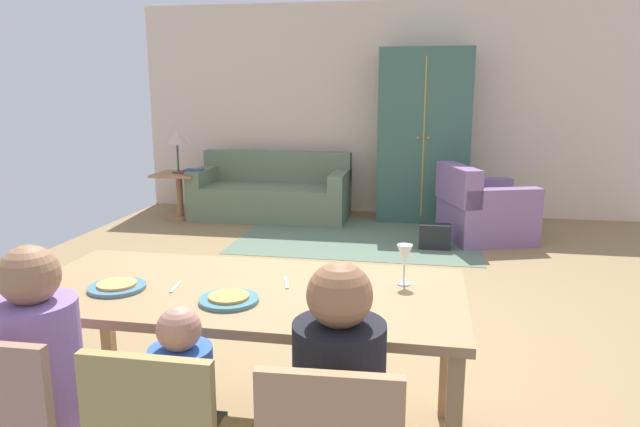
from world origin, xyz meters
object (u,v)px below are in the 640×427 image
plate_near_man (117,287)px  armchair (482,211)px  side_table (179,189)px  plate_near_child (229,300)px  person_man (49,400)px  dining_table (243,302)px  book_upper (194,170)px  handbag (435,236)px  couch (272,194)px  book_lower (189,172)px  wine_glass (405,256)px  armoire (424,136)px  table_lamp (177,139)px

plate_near_man → armchair: 4.64m
side_table → plate_near_man: bearing=-69.1°
plate_near_child → person_man: size_ratio=0.23×
plate_near_child → dining_table: bearing=90.0°
plate_near_child → book_upper: 5.09m
side_table → handbag: bearing=-15.8°
couch → book_lower: size_ratio=8.88×
wine_glass → book_upper: 5.11m
armoire → handbag: (0.16, -1.38, -0.92)m
dining_table → person_man: (-0.54, -0.64, -0.18)m
plate_near_child → side_table: size_ratio=0.43×
person_man → wine_glass: bearing=33.3°
wine_glass → book_lower: 5.18m
dining_table → table_lamp: 5.05m
person_man → side_table: (-1.76, 5.13, -0.14)m
wine_glass → table_lamp: table_lamp is taller
handbag → table_lamp: bearing=164.2°
armoire → book_upper: size_ratio=9.55×
armchair → table_lamp: table_lamp is taller
book_lower → handbag: book_lower is taller
plate_near_man → book_lower: 4.88m
person_man → book_upper: size_ratio=5.04×
table_lamp → book_upper: (0.22, -0.03, -0.39)m
dining_table → handbag: 3.74m
person_man → armoire: bearing=77.2°
plate_near_man → handbag: plate_near_man is taller
armchair → armoire: bearing=126.2°
book_lower → armchair: bearing=-6.6°
armchair → side_table: bearing=173.5°
wine_glass → table_lamp: bearing=124.9°
wine_glass → handbag: size_ratio=0.58×
table_lamp → book_upper: bearing=-7.8°
armoire → side_table: armoire is taller
side_table → book_upper: (0.22, -0.03, 0.24)m
wine_glass → dining_table: bearing=-165.7°
handbag → side_table: bearing=164.2°
plate_near_man → handbag: size_ratio=0.78×
person_man → book_lower: size_ratio=5.04×
wine_glass → handbag: wine_glass is taller
book_lower → person_man: bearing=-72.5°
plate_near_child → armoire: (0.73, 5.15, 0.28)m
armchair → armoire: 1.33m
wine_glass → table_lamp: (-3.00, 4.31, 0.12)m
plate_near_child → side_table: (-2.30, 4.67, -0.39)m
wine_glass → side_table: bearing=124.9°
person_man → handbag: (1.43, 4.23, -0.38)m
couch → book_lower: 1.07m
dining_table → side_table: size_ratio=3.38×
wine_glass → armchair: wine_glass is taller
armoire → side_table: size_ratio=3.62×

